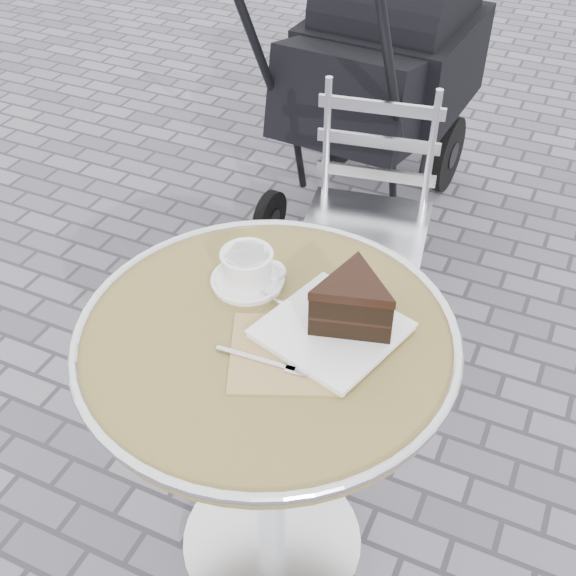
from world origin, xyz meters
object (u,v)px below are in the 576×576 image
at_px(cafe_table, 268,393).
at_px(cake_plate_set, 346,310).
at_px(cappuccino_set, 248,270).
at_px(baby_stroller, 378,84).
at_px(bistro_chair, 371,191).

bearing_deg(cafe_table, cake_plate_set, 26.22).
distance_m(cappuccino_set, baby_stroller, 1.46).
bearing_deg(cappuccino_set, baby_stroller, 85.99).
relative_size(cafe_table, cake_plate_set, 2.12).
bearing_deg(cake_plate_set, baby_stroller, 123.01).
xyz_separation_m(cake_plate_set, bistro_chair, (-0.22, 0.83, -0.29)).
bearing_deg(baby_stroller, cappuccino_set, -78.03).
height_order(cappuccino_set, baby_stroller, baby_stroller).
xyz_separation_m(cappuccino_set, baby_stroller, (-0.21, 1.43, -0.25)).
bearing_deg(cake_plate_set, bistro_chair, 121.87).
distance_m(cafe_table, cappuccino_set, 0.25).
xyz_separation_m(cafe_table, baby_stroller, (-0.31, 1.54, -0.05)).
xyz_separation_m(cafe_table, bistro_chair, (-0.10, 0.89, -0.07)).
height_order(bistro_chair, baby_stroller, baby_stroller).
relative_size(cappuccino_set, baby_stroller, 0.14).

